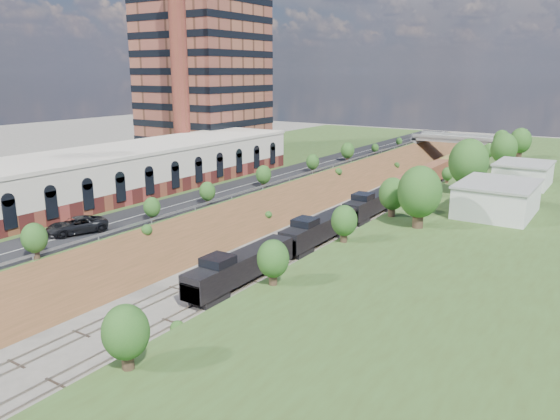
% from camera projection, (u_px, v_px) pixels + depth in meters
% --- Properties ---
extents(ground, '(400.00, 400.00, 0.00)m').
position_uv_depth(ground, '(41.00, 370.00, 44.05)').
color(ground, '#6B665B').
rests_on(ground, ground).
extents(platform_left, '(44.00, 180.00, 5.00)m').
position_uv_depth(platform_left, '(209.00, 179.00, 109.60)').
color(platform_left, '#3C5021').
rests_on(platform_left, ground).
extents(embankment_left, '(10.00, 180.00, 10.00)m').
position_uv_depth(embankment_left, '(303.00, 205.00, 98.59)').
color(embankment_left, brown).
rests_on(embankment_left, ground).
extents(embankment_right, '(10.00, 180.00, 10.00)m').
position_uv_depth(embankment_right, '(422.00, 223.00, 86.96)').
color(embankment_right, brown).
rests_on(embankment_right, ground).
extents(rail_left_track, '(1.58, 180.00, 0.18)m').
position_uv_depth(rail_left_track, '(345.00, 211.00, 94.13)').
color(rail_left_track, gray).
rests_on(rail_left_track, ground).
extents(rail_right_track, '(1.58, 180.00, 0.18)m').
position_uv_depth(rail_right_track, '(373.00, 215.00, 91.38)').
color(rail_right_track, gray).
rests_on(rail_right_track, ground).
extents(road, '(8.00, 180.00, 0.10)m').
position_uv_depth(road, '(282.00, 175.00, 99.72)').
color(road, black).
rests_on(road, platform_left).
extents(guardrail, '(0.10, 171.00, 0.70)m').
position_uv_depth(guardrail, '(301.00, 175.00, 97.27)').
color(guardrail, '#99999E').
rests_on(guardrail, platform_left).
extents(commercial_building, '(14.30, 62.30, 7.00)m').
position_uv_depth(commercial_building, '(143.00, 167.00, 87.61)').
color(commercial_building, maroon).
rests_on(commercial_building, platform_left).
extents(highrise_tower, '(22.00, 22.00, 53.90)m').
position_uv_depth(highrise_tower, '(202.00, 26.00, 117.65)').
color(highrise_tower, brown).
rests_on(highrise_tower, platform_left).
extents(smokestack, '(3.20, 3.20, 40.00)m').
position_uv_depth(smokestack, '(179.00, 63.00, 102.38)').
color(smokestack, maroon).
rests_on(smokestack, platform_left).
extents(overpass, '(24.50, 8.30, 7.40)m').
position_uv_depth(overpass, '(461.00, 145.00, 141.91)').
color(overpass, gray).
rests_on(overpass, ground).
extents(white_building_near, '(9.00, 12.00, 4.00)m').
position_uv_depth(white_building_near, '(497.00, 199.00, 72.13)').
color(white_building_near, silver).
rests_on(white_building_near, platform_right).
extents(white_building_far, '(8.00, 10.00, 3.60)m').
position_uv_depth(white_building_far, '(523.00, 175.00, 90.30)').
color(white_building_far, silver).
rests_on(white_building_far, platform_right).
extents(tree_right_large, '(5.25, 5.25, 7.61)m').
position_uv_depth(tree_right_large, '(420.00, 192.00, 65.23)').
color(tree_right_large, '#473323').
rests_on(tree_right_large, platform_right).
extents(tree_left_crest, '(2.45, 2.45, 3.55)m').
position_uv_depth(tree_left_crest, '(126.00, 214.00, 64.79)').
color(tree_left_crest, '#473323').
rests_on(tree_left_crest, platform_left).
extents(freight_train, '(2.86, 130.84, 4.55)m').
position_uv_depth(freight_train, '(420.00, 179.00, 109.40)').
color(freight_train, black).
rests_on(freight_train, ground).
extents(suv, '(5.44, 7.53, 1.90)m').
position_uv_depth(suv, '(76.00, 225.00, 63.46)').
color(suv, black).
rests_on(suv, road).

